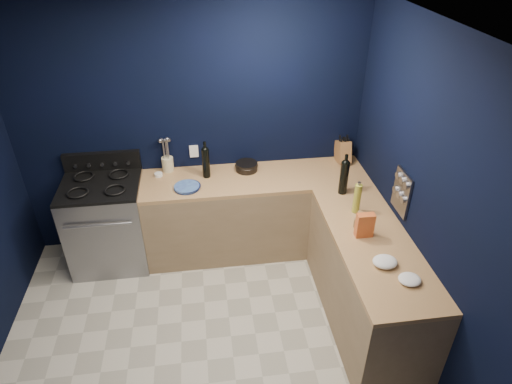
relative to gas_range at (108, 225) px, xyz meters
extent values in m
cube|color=#BBB5A3|center=(0.93, -1.42, -0.47)|extent=(3.50, 3.50, 0.02)
cube|color=silver|center=(0.93, -1.42, 2.15)|extent=(3.50, 3.50, 0.02)
cube|color=black|center=(0.93, 0.34, 0.84)|extent=(3.50, 0.02, 2.60)
cube|color=black|center=(2.69, -1.42, 0.84)|extent=(0.02, 3.50, 2.60)
cube|color=#8D7354|center=(1.53, 0.02, -0.03)|extent=(2.30, 0.63, 0.86)
cube|color=brown|center=(1.53, 0.02, 0.42)|extent=(2.30, 0.63, 0.04)
cube|color=#8D7354|center=(2.37, -1.13, -0.03)|extent=(0.63, 1.67, 0.86)
cube|color=brown|center=(2.37, -1.13, 0.42)|extent=(0.63, 1.67, 0.04)
cube|color=gray|center=(0.00, 0.00, 0.00)|extent=(0.76, 0.66, 0.92)
cube|color=black|center=(0.00, -0.32, -0.01)|extent=(0.59, 0.02, 0.42)
cube|color=black|center=(0.00, 0.00, 0.48)|extent=(0.76, 0.66, 0.03)
cube|color=black|center=(0.00, 0.30, 0.58)|extent=(0.76, 0.06, 0.20)
cube|color=gray|center=(2.67, -0.87, 0.72)|extent=(0.02, 0.28, 0.38)
cube|color=white|center=(0.93, 0.32, 0.62)|extent=(0.09, 0.02, 0.13)
cylinder|color=#313E8B|center=(0.84, -0.11, 0.46)|extent=(0.33, 0.33, 0.03)
cylinder|color=white|center=(0.56, 0.17, 0.46)|extent=(0.09, 0.09, 0.03)
cylinder|color=beige|center=(0.65, 0.27, 0.51)|extent=(0.15, 0.15, 0.15)
cylinder|color=black|center=(1.04, 0.09, 0.60)|extent=(0.09, 0.09, 0.31)
cylinder|color=black|center=(1.46, 0.17, 0.48)|extent=(0.24, 0.24, 0.09)
cube|color=brown|center=(2.51, 0.23, 0.55)|extent=(0.13, 0.27, 0.28)
cylinder|color=black|center=(2.32, -0.39, 0.61)|extent=(0.10, 0.10, 0.33)
cylinder|color=#9FA130|center=(2.34, -0.71, 0.58)|extent=(0.09, 0.09, 0.28)
cylinder|color=olive|center=(2.33, -0.87, 0.49)|extent=(0.05, 0.05, 0.11)
cylinder|color=olive|center=(2.27, -0.93, 0.48)|extent=(0.05, 0.05, 0.08)
cube|color=red|center=(2.30, -1.05, 0.55)|extent=(0.15, 0.07, 0.22)
ellipsoid|color=white|center=(2.34, -1.43, 0.47)|extent=(0.24, 0.22, 0.07)
ellipsoid|color=white|center=(2.45, -1.62, 0.47)|extent=(0.17, 0.15, 0.05)
camera|label=1|loc=(1.02, -3.82, 2.75)|focal=31.08mm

